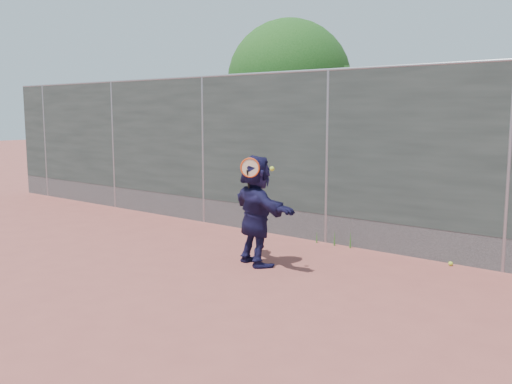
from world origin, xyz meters
The scene contains 7 objects.
ground centered at (0.00, 0.00, 0.00)m, with size 80.00×80.00×0.00m, color #9E4C42.
player centered at (-0.03, 1.58, 0.83)m, with size 1.54×0.49×1.66m, color #19163D.
ball_ground centered at (2.29, 3.35, 0.03)m, with size 0.07×0.07×0.07m, color #BCD52F.
fence centered at (0.00, 3.50, 1.58)m, with size 20.00×0.06×3.03m.
swing_action centered at (0.05, 1.38, 1.47)m, with size 0.55×0.16×0.51m.
tree_left centered at (-2.85, 6.55, 2.94)m, with size 3.15×3.00×4.53m.
weed_clump centered at (0.29, 3.38, 0.13)m, with size 0.68×0.07×0.30m.
Camera 1 is at (5.28, -4.94, 2.29)m, focal length 40.00 mm.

